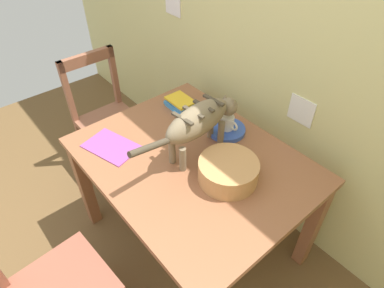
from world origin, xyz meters
The scene contains 9 objects.
wall_rear centered at (0.00, 1.69, 1.25)m, with size 5.08×0.11×2.50m.
dining_table centered at (-0.07, 1.05, 0.66)m, with size 1.23×0.96×0.75m.
cat centered at (-0.10, 1.12, 0.95)m, with size 0.18×0.72×0.30m.
saucer_bowl centered at (-0.12, 1.35, 0.76)m, with size 0.22×0.22×0.03m, color blue.
coffee_mug centered at (-0.11, 1.35, 0.81)m, with size 0.12×0.08×0.08m.
magazine centered at (-0.43, 0.76, 0.75)m, with size 0.29×0.19×0.01m, color #9B4695.
book_stack centered at (-0.48, 1.30, 0.78)m, with size 0.20×0.15×0.06m.
wicker_basket centered at (0.15, 1.09, 0.80)m, with size 0.30×0.30×0.11m.
wooden_chair_far centered at (-1.07, 1.04, 0.45)m, with size 0.42×0.42×0.93m.
Camera 1 is at (0.89, 0.23, 1.95)m, focal length 30.58 mm.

